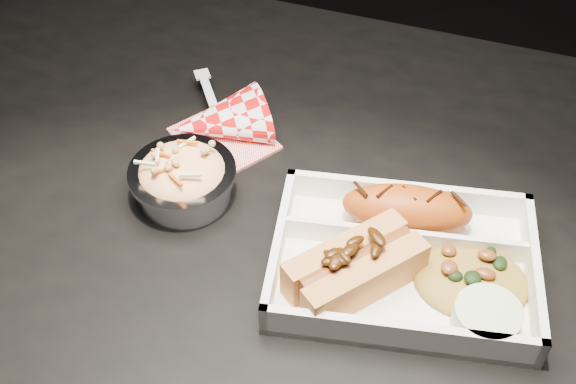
# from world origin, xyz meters

# --- Properties ---
(dining_table) EXTENTS (1.20, 0.80, 0.75)m
(dining_table) POSITION_xyz_m (0.00, 0.00, 0.66)
(dining_table) COLOR black
(dining_table) RESTS_ON ground
(food_tray) EXTENTS (0.28, 0.23, 0.04)m
(food_tray) POSITION_xyz_m (0.07, -0.03, 0.76)
(food_tray) COLOR white
(food_tray) RESTS_ON dining_table
(fried_pastry) EXTENTS (0.14, 0.08, 0.05)m
(fried_pastry) POSITION_xyz_m (0.06, 0.03, 0.78)
(fried_pastry) COLOR #B04911
(fried_pastry) RESTS_ON food_tray
(hotdog) EXTENTS (0.13, 0.14, 0.06)m
(hotdog) POSITION_xyz_m (0.03, -0.06, 0.78)
(hotdog) COLOR #D28A47
(hotdog) RESTS_ON food_tray
(fried_rice_mound) EXTENTS (0.12, 0.11, 0.03)m
(fried_rice_mound) POSITION_xyz_m (0.14, -0.03, 0.77)
(fried_rice_mound) COLOR #AF8932
(fried_rice_mound) RESTS_ON food_tray
(cupcake_liner) EXTENTS (0.06, 0.06, 0.03)m
(cupcake_liner) POSITION_xyz_m (0.16, -0.07, 0.77)
(cupcake_liner) COLOR beige
(cupcake_liner) RESTS_ON food_tray
(foil_coleslaw_cup) EXTENTS (0.11, 0.11, 0.06)m
(foil_coleslaw_cup) POSITION_xyz_m (-0.17, -0.01, 0.78)
(foil_coleslaw_cup) COLOR silver
(foil_coleslaw_cup) RESTS_ON dining_table
(napkin_fork) EXTENTS (0.15, 0.16, 0.10)m
(napkin_fork) POSITION_xyz_m (-0.18, 0.10, 0.77)
(napkin_fork) COLOR red
(napkin_fork) RESTS_ON dining_table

